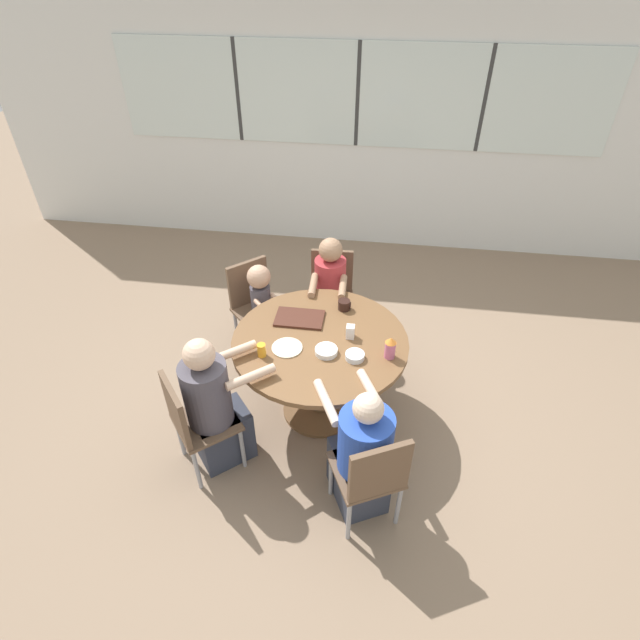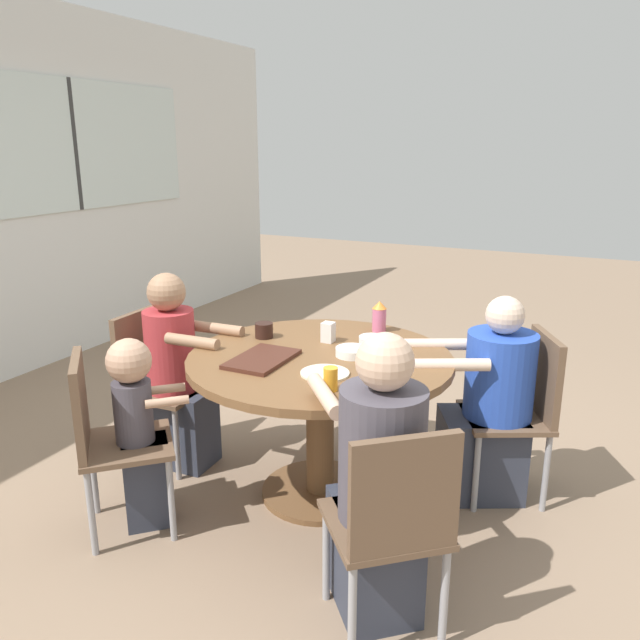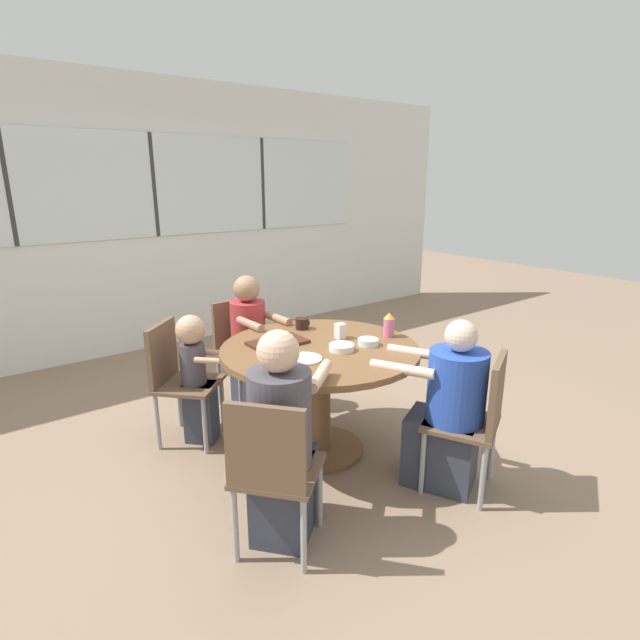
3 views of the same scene
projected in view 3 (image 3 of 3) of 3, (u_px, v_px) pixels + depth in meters
The scene contains 19 objects.
ground_plane at pixel (320, 450), 3.44m from camera, with size 16.00×16.00×0.00m, color #8C725B.
wall_back_with_windows at pixel (155, 215), 5.25m from camera, with size 8.40×0.08×2.80m.
dining_table at pixel (320, 370), 3.28m from camera, with size 1.29×1.29×0.75m.
chair_for_woman_green_shirt at pixel (478, 413), 2.86m from camera, with size 0.54×0.54×0.86m.
chair_for_man_blue_shirt at pixel (272, 465), 2.35m from camera, with size 0.56×0.56×0.86m.
chair_for_man_teal_shirt at pixel (240, 344), 4.06m from camera, with size 0.42×0.42×0.86m.
chair_for_toddler at pixel (176, 372), 3.46m from camera, with size 0.57×0.57×0.86m.
person_woman_green_shirt at pixel (448, 414), 2.95m from camera, with size 0.57×0.70×1.05m.
person_man_blue_shirt at pixel (283, 447), 2.50m from camera, with size 0.63×0.60×1.13m.
person_man_teal_shirt at pixel (251, 349), 3.94m from camera, with size 0.32×0.52×1.09m.
person_toddler at pixel (196, 377), 3.45m from camera, with size 0.34×0.35×0.93m.
food_tray_dark at pixel (278, 342), 3.29m from camera, with size 0.37×0.24×0.02m.
coffee_mug at pixel (302, 323), 3.60m from camera, with size 0.10×0.10×0.08m.
sippy_cup at pixel (389, 324), 3.41m from camera, with size 0.08×0.08×0.17m.
juice_glass at pixel (291, 362), 2.83m from camera, with size 0.06×0.06×0.10m.
milk_carton_small at pixel (340, 331), 3.39m from camera, with size 0.06×0.06×0.10m.
bowl_white_shallow at pixel (368, 342), 3.26m from camera, with size 0.13×0.13×0.04m.
bowl_cereal at pixel (342, 347), 3.16m from camera, with size 0.16×0.16×0.04m.
plate_tortillas at pixel (304, 359), 3.01m from camera, with size 0.22×0.22×0.01m.
Camera 3 is at (-1.85, -2.44, 1.82)m, focal length 28.00 mm.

